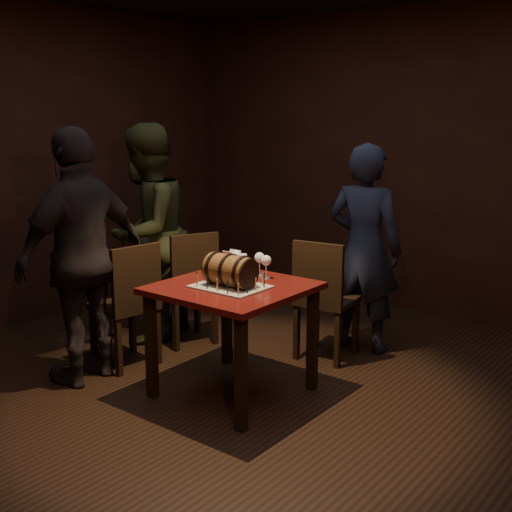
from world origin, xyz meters
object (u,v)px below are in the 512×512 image
object	(u,v)px
chair_back	(323,294)
chair_left_front	(130,299)
person_left_front	(83,257)
wine_glass_left	(236,256)
wine_glass_mid	(260,259)
barrel_cake	(230,270)
pint_of_ale	(242,265)
person_back	(364,249)
pub_table	(233,301)
chair_left_rear	(190,282)
wine_glass_right	(266,262)
person_left_rear	(146,233)

from	to	relation	value
chair_back	chair_left_front	bearing A→B (deg)	-136.56
person_left_front	wine_glass_left	bearing A→B (deg)	130.92
chair_left_front	person_left_front	world-z (taller)	person_left_front
wine_glass_mid	barrel_cake	bearing A→B (deg)	-82.19
wine_glass_left	pint_of_ale	world-z (taller)	wine_glass_left
wine_glass_mid	person_back	xyz separation A→B (m)	(0.29, 0.96, -0.05)
wine_glass_mid	chair_left_front	distance (m)	1.03
pint_of_ale	chair_left_front	bearing A→B (deg)	-156.18
chair_left_front	pub_table	bearing A→B (deg)	6.91
pint_of_ale	chair_left_rear	xyz separation A→B (m)	(-0.76, 0.28, -0.30)
barrel_cake	chair_back	bearing A→B (deg)	82.70
pub_table	chair_left_rear	size ratio (longest dim) A/B	0.97
person_left_front	wine_glass_right	bearing A→B (deg)	122.48
chair_left_front	wine_glass_right	bearing A→B (deg)	21.68
person_back	chair_back	bearing A→B (deg)	67.76
wine_glass_right	chair_left_front	size ratio (longest dim) A/B	0.17
pint_of_ale	person_back	world-z (taller)	person_back
chair_back	person_back	size ratio (longest dim) A/B	0.57
wine_glass_left	person_back	bearing A→B (deg)	65.47
wine_glass_right	person_left_rear	xyz separation A→B (m)	(-1.35, 0.16, 0.02)
wine_glass_left	chair_left_front	world-z (taller)	chair_left_front
pint_of_ale	person_back	bearing A→B (deg)	70.30
person_back	person_left_rear	xyz separation A→B (m)	(-1.54, -0.85, 0.07)
pint_of_ale	chair_left_rear	distance (m)	0.87
pub_table	person_left_front	bearing A→B (deg)	-155.09
pint_of_ale	person_left_front	distance (m)	1.09
wine_glass_left	person_left_front	size ratio (longest dim) A/B	0.09
pub_table	person_back	distance (m)	1.32
wine_glass_mid	chair_left_front	bearing A→B (deg)	-153.82
chair_left_rear	person_left_rear	xyz separation A→B (m)	(-0.41, -0.08, 0.36)
wine_glass_mid	chair_left_rear	world-z (taller)	chair_left_rear
barrel_cake	wine_glass_mid	world-z (taller)	barrel_cake
barrel_cake	person_left_rear	world-z (taller)	person_left_rear
pub_table	wine_glass_left	bearing A→B (deg)	125.45
barrel_cake	chair_left_front	xyz separation A→B (m)	(-0.92, -0.05, -0.34)
chair_left_rear	person_back	bearing A→B (deg)	34.07
barrel_cake	wine_glass_left	bearing A→B (deg)	123.99
wine_glass_mid	pint_of_ale	size ratio (longest dim) A/B	1.07
wine_glass_right	person_left_front	world-z (taller)	person_left_front
person_back	barrel_cake	bearing A→B (deg)	73.56
wine_glass_mid	person_left_rear	world-z (taller)	person_left_rear
person_back	chair_left_front	bearing A→B (deg)	43.80
chair_left_rear	person_left_front	size ratio (longest dim) A/B	0.53
pub_table	barrel_cake	xyz separation A→B (m)	(0.03, -0.06, 0.22)
chair_left_rear	chair_left_front	xyz separation A→B (m)	(-0.01, -0.62, 0.00)
wine_glass_left	person_left_front	bearing A→B (deg)	-136.59
barrel_cake	person_left_front	size ratio (longest dim) A/B	0.21
chair_back	chair_left_rear	distance (m)	1.09
barrel_cake	pint_of_ale	size ratio (longest dim) A/B	2.48
barrel_cake	wine_glass_left	world-z (taller)	barrel_cake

